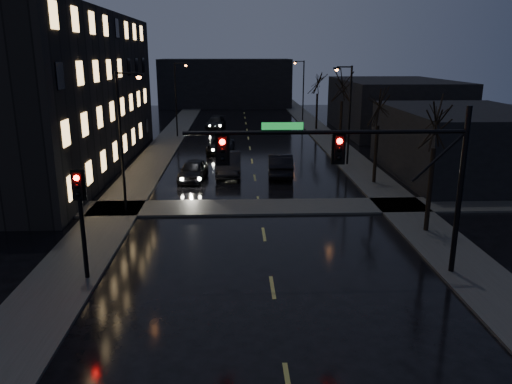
{
  "coord_description": "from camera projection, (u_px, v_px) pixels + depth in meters",
  "views": [
    {
      "loc": [
        -1.39,
        -9.93,
        8.92
      ],
      "look_at": [
        -0.54,
        10.6,
        3.2
      ],
      "focal_mm": 35.0,
      "sensor_mm": 36.0,
      "label": 1
    }
  ],
  "objects": [
    {
      "name": "apartment_block",
      "position": [
        40.0,
        92.0,
        38.61
      ],
      "size": [
        12.0,
        30.0,
        12.0
      ],
      "primitive_type": "cube",
      "color": "black",
      "rests_on": "ground"
    },
    {
      "name": "sidewalk_left",
      "position": [
        158.0,
        154.0,
        45.34
      ],
      "size": [
        3.0,
        140.0,
        0.12
      ],
      "primitive_type": "cube",
      "color": "#2D2D2B",
      "rests_on": "ground"
    },
    {
      "name": "streetlight_r_mid",
      "position": [
        347.0,
        107.0,
        39.9
      ],
      "size": [
        1.53,
        0.28,
        8.0
      ],
      "color": "black",
      "rests_on": "ground"
    },
    {
      "name": "tree_mid_b",
      "position": [
        343.0,
        80.0,
        45.22
      ],
      "size": [
        3.74,
        3.74,
        8.59
      ],
      "color": "black",
      "rests_on": "ground"
    },
    {
      "name": "tree_near",
      "position": [
        437.0,
        111.0,
        24.15
      ],
      "size": [
        3.52,
        3.52,
        8.08
      ],
      "color": "black",
      "rests_on": "ground"
    },
    {
      "name": "far_block",
      "position": [
        226.0,
        83.0,
        85.89
      ],
      "size": [
        22.0,
        10.0,
        8.0
      ],
      "primitive_type": "cube",
      "color": "black",
      "rests_on": "ground"
    },
    {
      "name": "oncoming_car_b",
      "position": [
        229.0,
        164.0,
        37.77
      ],
      "size": [
        1.87,
        5.22,
        1.71
      ],
      "primitive_type": "imported",
      "rotation": [
        0.0,
        0.0,
        -0.01
      ],
      "color": "black",
      "rests_on": "ground"
    },
    {
      "name": "lead_car",
      "position": [
        280.0,
        164.0,
        37.58
      ],
      "size": [
        2.06,
        5.2,
        1.68
      ],
      "primitive_type": "imported",
      "rotation": [
        0.0,
        0.0,
        3.09
      ],
      "color": "black",
      "rests_on": "ground"
    },
    {
      "name": "streetlight_r_far",
      "position": [
        302.0,
        85.0,
        66.85
      ],
      "size": [
        1.53,
        0.28,
        8.0
      ],
      "color": "black",
      "rests_on": "ground"
    },
    {
      "name": "sidewalk_cross",
      "position": [
        260.0,
        207.0,
        29.8
      ],
      "size": [
        40.0,
        3.0,
        0.12
      ],
      "primitive_type": "cube",
      "color": "#2D2D2B",
      "rests_on": "ground"
    },
    {
      "name": "oncoming_car_c",
      "position": [
        220.0,
        145.0,
        46.34
      ],
      "size": [
        2.76,
        5.01,
        1.33
      ],
      "primitive_type": "imported",
      "rotation": [
        0.0,
        0.0,
        -0.12
      ],
      "color": "black",
      "rests_on": "ground"
    },
    {
      "name": "signal_pole_left",
      "position": [
        81.0,
        210.0,
        19.55
      ],
      "size": [
        0.35,
        0.41,
        4.53
      ],
      "color": "black",
      "rests_on": "ground"
    },
    {
      "name": "signal_mast",
      "position": [
        370.0,
        161.0,
        19.51
      ],
      "size": [
        11.11,
        0.41,
        7.0
      ],
      "color": "black",
      "rests_on": "ground"
    },
    {
      "name": "commercial_right_near",
      "position": [
        463.0,
        143.0,
        36.98
      ],
      "size": [
        10.0,
        14.0,
        5.0
      ],
      "primitive_type": "cube",
      "color": "black",
      "rests_on": "ground"
    },
    {
      "name": "streetlight_l_near",
      "position": [
        124.0,
        131.0,
        27.75
      ],
      "size": [
        1.53,
        0.28,
        8.0
      ],
      "color": "black",
      "rests_on": "ground"
    },
    {
      "name": "oncoming_car_a",
      "position": [
        193.0,
        170.0,
        36.15
      ],
      "size": [
        2.26,
        4.53,
        1.48
      ],
      "primitive_type": "imported",
      "rotation": [
        0.0,
        0.0,
        -0.12
      ],
      "color": "black",
      "rests_on": "ground"
    },
    {
      "name": "commercial_right_far",
      "position": [
        393.0,
        106.0,
        58.08
      ],
      "size": [
        12.0,
        18.0,
        6.0
      ],
      "primitive_type": "cube",
      "color": "black",
      "rests_on": "ground"
    },
    {
      "name": "tree_mid_a",
      "position": [
        379.0,
        101.0,
        33.88
      ],
      "size": [
        3.3,
        3.3,
        7.58
      ],
      "color": "black",
      "rests_on": "ground"
    },
    {
      "name": "streetlight_l_far",
      "position": [
        178.0,
        93.0,
        53.73
      ],
      "size": [
        1.53,
        0.28,
        8.0
      ],
      "color": "black",
      "rests_on": "ground"
    },
    {
      "name": "sidewalk_right",
      "position": [
        343.0,
        153.0,
        46.02
      ],
      "size": [
        3.0,
        140.0,
        0.12
      ],
      "primitive_type": "cube",
      "color": "#2D2D2B",
      "rests_on": "ground"
    },
    {
      "name": "tree_far",
      "position": [
        318.0,
        78.0,
        58.84
      ],
      "size": [
        3.43,
        3.43,
        7.88
      ],
      "color": "black",
      "rests_on": "ground"
    },
    {
      "name": "oncoming_car_d",
      "position": [
        216.0,
        123.0,
        61.05
      ],
      "size": [
        2.64,
        5.19,
        1.44
      ],
      "primitive_type": "imported",
      "rotation": [
        0.0,
        0.0,
        -0.13
      ],
      "color": "black",
      "rests_on": "ground"
    }
  ]
}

